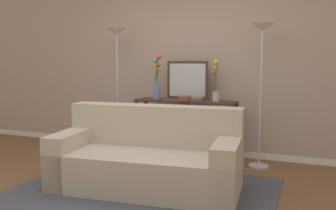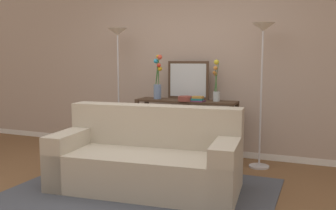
{
  "view_description": "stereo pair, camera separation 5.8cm",
  "coord_description": "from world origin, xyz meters",
  "px_view_note": "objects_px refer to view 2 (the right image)",
  "views": [
    {
      "loc": [
        1.75,
        -3.14,
        1.4
      ],
      "look_at": [
        0.08,
        1.04,
        0.84
      ],
      "focal_mm": 39.75,
      "sensor_mm": 36.0,
      "label": 1
    },
    {
      "loc": [
        1.81,
        -3.12,
        1.4
      ],
      "look_at": [
        0.08,
        1.04,
        0.84
      ],
      "focal_mm": 39.75,
      "sensor_mm": 36.0,
      "label": 2
    }
  ],
  "objects_px": {
    "console_table": "(186,118)",
    "vase_tall_flowers": "(158,82)",
    "wall_mirror": "(188,80)",
    "book_row_under_console": "(163,152)",
    "couch": "(147,160)",
    "floor_lamp_left": "(118,56)",
    "fruit_bowl": "(185,99)",
    "floor_lamp_right": "(262,55)",
    "book_stack": "(198,99)",
    "vase_short_flowers": "(216,85)"
  },
  "relations": [
    {
      "from": "vase_tall_flowers",
      "to": "fruit_bowl",
      "type": "distance_m",
      "value": 0.52
    },
    {
      "from": "vase_short_flowers",
      "to": "book_row_under_console",
      "type": "height_order",
      "value": "vase_short_flowers"
    },
    {
      "from": "console_table",
      "to": "vase_tall_flowers",
      "type": "bearing_deg",
      "value": -179.61
    },
    {
      "from": "floor_lamp_right",
      "to": "book_row_under_console",
      "type": "distance_m",
      "value": 1.97
    },
    {
      "from": "floor_lamp_right",
      "to": "book_row_under_console",
      "type": "height_order",
      "value": "floor_lamp_right"
    },
    {
      "from": "couch",
      "to": "floor_lamp_left",
      "type": "xyz_separation_m",
      "value": [
        -1.08,
        1.26,
        1.14
      ]
    },
    {
      "from": "couch",
      "to": "book_stack",
      "type": "distance_m",
      "value": 1.33
    },
    {
      "from": "couch",
      "to": "fruit_bowl",
      "type": "xyz_separation_m",
      "value": [
        0.01,
        1.18,
        0.55
      ]
    },
    {
      "from": "console_table",
      "to": "floor_lamp_right",
      "type": "xyz_separation_m",
      "value": [
        1.03,
        -0.04,
        0.87
      ]
    },
    {
      "from": "couch",
      "to": "book_row_under_console",
      "type": "bearing_deg",
      "value": 106.41
    },
    {
      "from": "couch",
      "to": "vase_short_flowers",
      "type": "height_order",
      "value": "vase_short_flowers"
    },
    {
      "from": "couch",
      "to": "console_table",
      "type": "xyz_separation_m",
      "value": [
        -0.03,
        1.3,
        0.26
      ]
    },
    {
      "from": "couch",
      "to": "vase_short_flowers",
      "type": "xyz_separation_m",
      "value": [
        0.4,
        1.32,
        0.74
      ]
    },
    {
      "from": "floor_lamp_right",
      "to": "vase_short_flowers",
      "type": "bearing_deg",
      "value": 174.57
    },
    {
      "from": "couch",
      "to": "book_stack",
      "type": "xyz_separation_m",
      "value": [
        0.18,
        1.19,
        0.55
      ]
    },
    {
      "from": "book_stack",
      "to": "vase_short_flowers",
      "type": "bearing_deg",
      "value": 29.8
    },
    {
      "from": "vase_short_flowers",
      "to": "book_stack",
      "type": "distance_m",
      "value": 0.32
    },
    {
      "from": "wall_mirror",
      "to": "book_row_under_console",
      "type": "height_order",
      "value": "wall_mirror"
    },
    {
      "from": "floor_lamp_left",
      "to": "book_row_under_console",
      "type": "relative_size",
      "value": 4.07
    },
    {
      "from": "fruit_bowl",
      "to": "book_row_under_console",
      "type": "distance_m",
      "value": 0.91
    },
    {
      "from": "wall_mirror",
      "to": "book_stack",
      "type": "bearing_deg",
      "value": -48.1
    },
    {
      "from": "wall_mirror",
      "to": "book_row_under_console",
      "type": "xyz_separation_m",
      "value": [
        -0.33,
        -0.15,
        -1.05
      ]
    },
    {
      "from": "vase_tall_flowers",
      "to": "console_table",
      "type": "bearing_deg",
      "value": 0.39
    },
    {
      "from": "couch",
      "to": "floor_lamp_right",
      "type": "relative_size",
      "value": 1.12
    },
    {
      "from": "floor_lamp_right",
      "to": "book_stack",
      "type": "height_order",
      "value": "floor_lamp_right"
    },
    {
      "from": "console_table",
      "to": "fruit_bowl",
      "type": "relative_size",
      "value": 6.96
    },
    {
      "from": "floor_lamp_left",
      "to": "vase_tall_flowers",
      "type": "bearing_deg",
      "value": 3.11
    },
    {
      "from": "floor_lamp_left",
      "to": "vase_tall_flowers",
      "type": "relative_size",
      "value": 2.93
    },
    {
      "from": "couch",
      "to": "floor_lamp_left",
      "type": "bearing_deg",
      "value": 130.56
    },
    {
      "from": "book_stack",
      "to": "book_row_under_console",
      "type": "height_order",
      "value": "book_stack"
    },
    {
      "from": "console_table",
      "to": "book_stack",
      "type": "distance_m",
      "value": 0.37
    },
    {
      "from": "fruit_bowl",
      "to": "book_row_under_console",
      "type": "xyz_separation_m",
      "value": [
        -0.39,
        0.11,
        -0.81
      ]
    },
    {
      "from": "fruit_bowl",
      "to": "wall_mirror",
      "type": "bearing_deg",
      "value": 102.13
    },
    {
      "from": "console_table",
      "to": "vase_short_flowers",
      "type": "height_order",
      "value": "vase_short_flowers"
    },
    {
      "from": "wall_mirror",
      "to": "book_stack",
      "type": "xyz_separation_m",
      "value": [
        0.23,
        -0.26,
        -0.24
      ]
    },
    {
      "from": "vase_short_flowers",
      "to": "fruit_bowl",
      "type": "height_order",
      "value": "vase_short_flowers"
    },
    {
      "from": "vase_tall_flowers",
      "to": "book_row_under_console",
      "type": "distance_m",
      "value": 1.02
    },
    {
      "from": "vase_tall_flowers",
      "to": "book_row_under_console",
      "type": "relative_size",
      "value": 1.39
    },
    {
      "from": "couch",
      "to": "wall_mirror",
      "type": "height_order",
      "value": "wall_mirror"
    },
    {
      "from": "console_table",
      "to": "book_row_under_console",
      "type": "bearing_deg",
      "value": -180.0
    },
    {
      "from": "book_row_under_console",
      "to": "fruit_bowl",
      "type": "bearing_deg",
      "value": -16.33
    },
    {
      "from": "fruit_bowl",
      "to": "vase_short_flowers",
      "type": "bearing_deg",
      "value": 19.0
    },
    {
      "from": "couch",
      "to": "fruit_bowl",
      "type": "distance_m",
      "value": 1.31
    },
    {
      "from": "vase_short_flowers",
      "to": "fruit_bowl",
      "type": "relative_size",
      "value": 2.75
    },
    {
      "from": "fruit_bowl",
      "to": "book_stack",
      "type": "bearing_deg",
      "value": 3.19
    },
    {
      "from": "floor_lamp_left",
      "to": "book_row_under_console",
      "type": "xyz_separation_m",
      "value": [
        0.7,
        0.04,
        -1.39
      ]
    },
    {
      "from": "floor_lamp_left",
      "to": "book_stack",
      "type": "distance_m",
      "value": 1.39
    },
    {
      "from": "floor_lamp_left",
      "to": "book_stack",
      "type": "bearing_deg",
      "value": -3.07
    },
    {
      "from": "vase_short_flowers",
      "to": "floor_lamp_left",
      "type": "bearing_deg",
      "value": -177.76
    },
    {
      "from": "floor_lamp_left",
      "to": "wall_mirror",
      "type": "bearing_deg",
      "value": 10.41
    }
  ]
}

